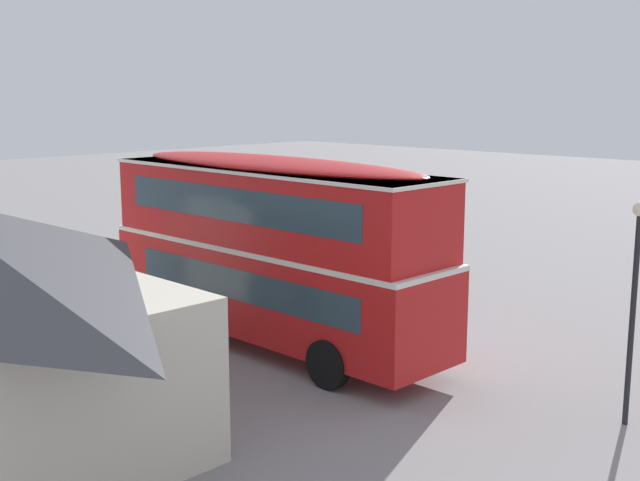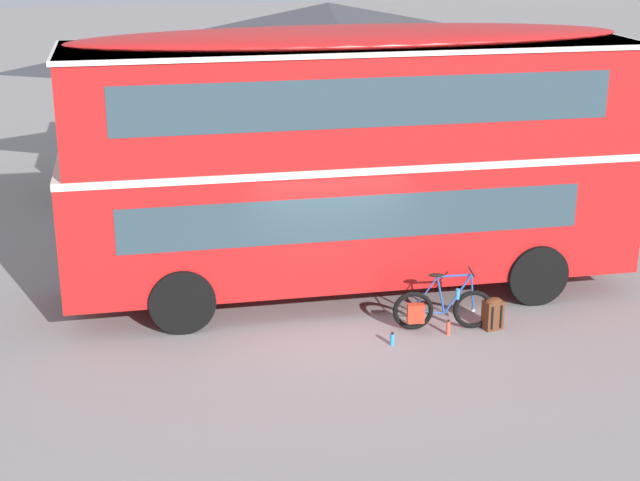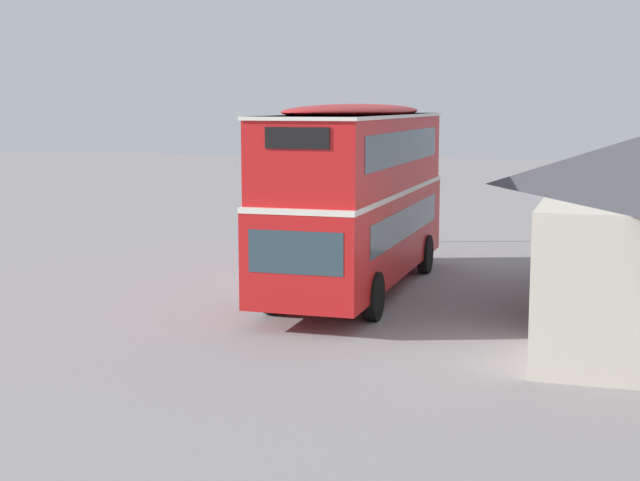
# 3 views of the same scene
# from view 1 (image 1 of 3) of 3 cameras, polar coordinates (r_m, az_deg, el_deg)

# --- Properties ---
(ground_plane) EXTENTS (120.00, 120.00, 0.00)m
(ground_plane) POSITION_cam_1_polar(r_m,az_deg,el_deg) (21.12, 0.07, -7.06)
(ground_plane) COLOR gray
(double_decker_bus) EXTENTS (10.09, 2.78, 4.79)m
(double_decker_bus) POSITION_cam_1_polar(r_m,az_deg,el_deg) (20.15, -3.45, -0.18)
(double_decker_bus) COLOR black
(double_decker_bus) RESTS_ON ground
(touring_bicycle) EXTENTS (1.68, 0.47, 1.02)m
(touring_bicycle) POSITION_cam_1_polar(r_m,az_deg,el_deg) (22.73, -1.55, -4.81)
(touring_bicycle) COLOR black
(touring_bicycle) RESTS_ON ground
(backpack_on_ground) EXTENTS (0.35, 0.33, 0.55)m
(backpack_on_ground) POSITION_cam_1_polar(r_m,az_deg,el_deg) (23.46, -2.80, -4.56)
(backpack_on_ground) COLOR #592D19
(backpack_on_ground) RESTS_ON ground
(water_bottle_red_squeeze) EXTENTS (0.07, 0.07, 0.26)m
(water_bottle_red_squeeze) POSITION_cam_1_polar(r_m,az_deg,el_deg) (23.00, -1.25, -5.26)
(water_bottle_red_squeeze) COLOR #D84C33
(water_bottle_red_squeeze) RESTS_ON ground
(water_bottle_blue_sports) EXTENTS (0.08, 0.08, 0.22)m
(water_bottle_blue_sports) POSITION_cam_1_polar(r_m,az_deg,el_deg) (22.46, 0.92, -5.72)
(water_bottle_blue_sports) COLOR #338CBF
(water_bottle_blue_sports) RESTS_ON ground
(street_lamp) EXTENTS (0.28, 0.28, 4.36)m
(street_lamp) POSITION_cam_1_polar(r_m,az_deg,el_deg) (16.37, 21.26, -3.14)
(street_lamp) COLOR black
(street_lamp) RESTS_ON ground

